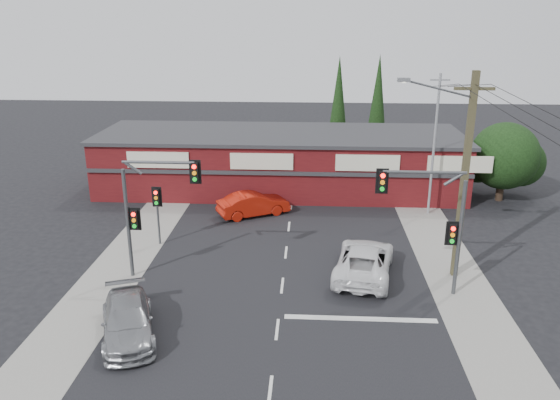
# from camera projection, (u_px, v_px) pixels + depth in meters

# --- Properties ---
(ground) EXTENTS (120.00, 120.00, 0.00)m
(ground) POSITION_uv_depth(u_px,v_px,m) (281.00, 299.00, 24.89)
(ground) COLOR black
(ground) RESTS_ON ground
(road_strip) EXTENTS (14.00, 70.00, 0.01)m
(road_strip) POSITION_uv_depth(u_px,v_px,m) (286.00, 254.00, 29.62)
(road_strip) COLOR black
(road_strip) RESTS_ON ground
(verge_left) EXTENTS (3.00, 70.00, 0.02)m
(verge_left) POSITION_uv_depth(u_px,v_px,m) (132.00, 250.00, 30.08)
(verge_left) COLOR gray
(verge_left) RESTS_ON ground
(verge_right) EXTENTS (3.00, 70.00, 0.02)m
(verge_right) POSITION_uv_depth(u_px,v_px,m) (444.00, 258.00, 29.15)
(verge_right) COLOR gray
(verge_right) RESTS_ON ground
(stop_line) EXTENTS (6.50, 0.35, 0.01)m
(stop_line) POSITION_uv_depth(u_px,v_px,m) (360.00, 319.00, 23.28)
(stop_line) COLOR silver
(stop_line) RESTS_ON ground
(white_suv) EXTENTS (3.64, 6.08, 1.58)m
(white_suv) POSITION_uv_depth(u_px,v_px,m) (364.00, 260.00, 27.01)
(white_suv) COLOR white
(white_suv) RESTS_ON ground
(silver_suv) EXTENTS (3.50, 5.26, 1.42)m
(silver_suv) POSITION_uv_depth(u_px,v_px,m) (128.00, 320.00, 21.83)
(silver_suv) COLOR gray
(silver_suv) RESTS_ON ground
(red_sedan) EXTENTS (4.85, 3.60, 1.53)m
(red_sedan) POSITION_uv_depth(u_px,v_px,m) (253.00, 204.00, 35.17)
(red_sedan) COLOR #B21A0A
(red_sedan) RESTS_ON ground
(lane_dashes) EXTENTS (0.12, 32.55, 0.01)m
(lane_dashes) POSITION_uv_depth(u_px,v_px,m) (277.00, 329.00, 22.50)
(lane_dashes) COLOR silver
(lane_dashes) RESTS_ON ground
(shop_building) EXTENTS (27.30, 8.40, 4.22)m
(shop_building) POSITION_uv_depth(u_px,v_px,m) (280.00, 160.00, 40.32)
(shop_building) COLOR #490E11
(shop_building) RESTS_ON ground
(tree_cluster) EXTENTS (5.90, 5.10, 5.50)m
(tree_cluster) POSITION_uv_depth(u_px,v_px,m) (505.00, 159.00, 37.77)
(tree_cluster) COLOR #2D2116
(tree_cluster) RESTS_ON ground
(conifer_near) EXTENTS (1.80, 1.80, 9.25)m
(conifer_near) POSITION_uv_depth(u_px,v_px,m) (338.00, 101.00, 45.64)
(conifer_near) COLOR #2D2116
(conifer_near) RESTS_ON ground
(conifer_far) EXTENTS (1.80, 1.80, 9.25)m
(conifer_far) POSITION_uv_depth(u_px,v_px,m) (378.00, 98.00, 47.34)
(conifer_far) COLOR #2D2116
(conifer_far) RESTS_ON ground
(traffic_mast_left) EXTENTS (3.77, 0.27, 5.97)m
(traffic_mast_left) POSITION_uv_depth(u_px,v_px,m) (148.00, 201.00, 25.87)
(traffic_mast_left) COLOR #47494C
(traffic_mast_left) RESTS_ON ground
(traffic_mast_right) EXTENTS (3.96, 0.27, 5.97)m
(traffic_mast_right) POSITION_uv_depth(u_px,v_px,m) (436.00, 214.00, 24.20)
(traffic_mast_right) COLOR #47494C
(traffic_mast_right) RESTS_ON ground
(pedestal_signal) EXTENTS (0.55, 0.27, 3.38)m
(pedestal_signal) POSITION_uv_depth(u_px,v_px,m) (157.00, 204.00, 30.19)
(pedestal_signal) COLOR #47494C
(pedestal_signal) RESTS_ON ground
(utility_pole) EXTENTS (4.38, 0.59, 10.00)m
(utility_pole) POSITION_uv_depth(u_px,v_px,m) (462.00, 171.00, 25.53)
(utility_pole) COLOR #4A442A
(utility_pole) RESTS_ON ground
(steel_pole) EXTENTS (1.20, 0.16, 9.00)m
(steel_pole) POSITION_uv_depth(u_px,v_px,m) (434.00, 143.00, 34.24)
(steel_pole) COLOR gray
(steel_pole) RESTS_ON ground
(power_lines) EXTENTS (2.01, 29.00, 1.22)m
(power_lines) POSITION_uv_depth(u_px,v_px,m) (517.00, 113.00, 19.20)
(power_lines) COLOR black
(power_lines) RESTS_ON ground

